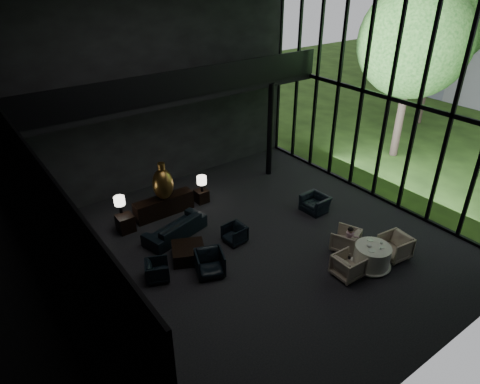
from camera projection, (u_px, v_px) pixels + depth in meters
floor at (232, 258)px, 13.67m from camera, size 14.00×12.00×0.02m
wall_back at (139, 92)px, 15.96m from camera, size 14.00×0.04×8.00m
wall_front at (428, 246)px, 7.50m from camera, size 14.00×0.04×8.00m
curtain_wall at (389, 98)px, 15.32m from camera, size 0.20×12.00×8.00m
mezzanine_back at (175, 94)px, 15.77m from camera, size 12.00×2.00×0.25m
railing_left at (34, 169)px, 8.85m from camera, size 0.06×12.00×1.00m
railing_back at (188, 83)px, 14.78m from camera, size 12.00×0.06×1.00m
column_nw at (9, 179)px, 14.14m from camera, size 0.24×0.24×4.00m
column_ne at (270, 131)px, 18.00m from camera, size 0.24×0.24×4.00m
tree_near at (414, 42)px, 18.23m from camera, size 4.80×4.80×7.65m
tree_far at (441, 11)px, 21.86m from camera, size 5.60×5.60×8.80m
console at (164, 206)px, 15.82m from camera, size 2.26×0.51×0.72m
bronze_urn at (163, 184)px, 15.28m from camera, size 0.76×0.76×1.41m
side_table_left at (125, 223)px, 14.88m from camera, size 0.55×0.55×0.61m
table_lamp_left at (119, 201)px, 14.71m from camera, size 0.37×0.37×0.63m
side_table_right at (202, 196)px, 16.67m from camera, size 0.46×0.46×0.51m
table_lamp_right at (202, 181)px, 16.28m from camera, size 0.37×0.37×0.63m
sofa at (175, 224)px, 14.51m from camera, size 2.61×1.35×0.98m
lounge_armchair_west at (157, 270)px, 12.63m from camera, size 0.77×0.79×0.63m
lounge_armchair_east at (235, 234)px, 14.29m from camera, size 0.61×0.64×0.62m
lounge_armchair_south at (210, 261)px, 12.78m from camera, size 1.13×1.10×0.92m
window_armchair at (315, 202)px, 16.04m from camera, size 0.60×0.88×0.74m
coffee_table at (188, 252)px, 13.55m from camera, size 1.33×1.33×0.45m
dining_table at (372, 258)px, 13.14m from camera, size 1.24×1.24×0.75m
dining_chair_north at (346, 238)px, 13.86m from camera, size 1.08×1.05×0.87m
dining_chair_east at (395, 244)px, 13.50m from camera, size 0.97×1.03×0.96m
dining_chair_west at (348, 265)px, 12.70m from camera, size 0.79×0.84×0.84m
child at (350, 235)px, 13.54m from camera, size 0.25×0.25×0.55m
plate_a at (371, 250)px, 12.76m from camera, size 0.25×0.25×0.01m
plate_b at (370, 240)px, 13.24m from camera, size 0.27×0.27×0.01m
saucer at (382, 247)px, 12.91m from camera, size 0.18×0.18×0.01m
coffee_cup at (381, 242)px, 13.05m from camera, size 0.11×0.11×0.07m
cereal_bowl at (369, 246)px, 12.92m from camera, size 0.16×0.16×0.08m
cream_pot at (381, 248)px, 12.80m from camera, size 0.06×0.06×0.06m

